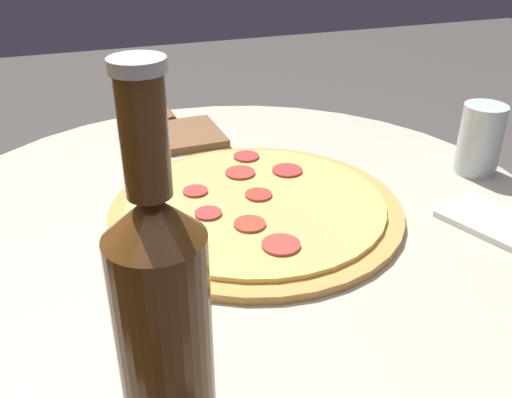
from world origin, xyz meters
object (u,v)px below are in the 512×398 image
Objects in this scene: beer_bottle at (162,312)px; drinking_glass at (480,139)px; pizza at (256,207)px; pizza_paddle at (177,130)px.

beer_bottle reaches higher than drinking_glass.
pizza is 0.30m from pizza_paddle.
pizza_paddle is 0.48m from drinking_glass.
beer_bottle is 1.17× the size of pizza_paddle.
drinking_glass reaches higher than pizza.
pizza is at bearing -30.01° from beer_bottle.
beer_bottle is at bearing 165.26° from pizza_paddle.
beer_bottle reaches higher than pizza.
drinking_glass reaches higher than pizza_paddle.
pizza_paddle is 2.41× the size of drinking_glass.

